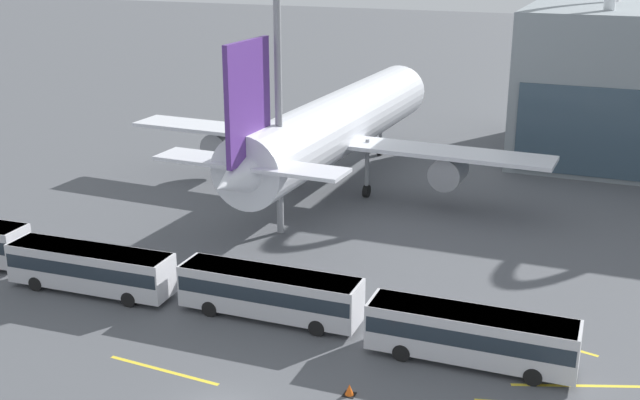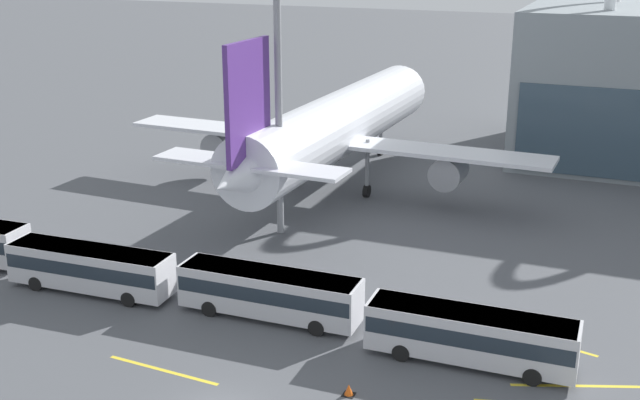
% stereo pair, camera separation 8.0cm
% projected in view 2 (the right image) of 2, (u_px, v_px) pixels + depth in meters
% --- Properties ---
extents(airliner_at_gate_near, '(40.04, 42.46, 15.49)m').
position_uv_depth(airliner_at_gate_near, '(334.00, 127.00, 72.93)').
color(airliner_at_gate_near, silver).
rests_on(airliner_at_gate_near, ground_plane).
extents(shuttle_bus_1, '(11.57, 3.03, 3.01)m').
position_uv_depth(shuttle_bus_1, '(90.00, 266.00, 52.68)').
color(shuttle_bus_1, silver).
rests_on(shuttle_bus_1, ground_plane).
extents(shuttle_bus_2, '(11.51, 2.78, 3.01)m').
position_uv_depth(shuttle_bus_2, '(269.00, 291.00, 49.05)').
color(shuttle_bus_2, silver).
rests_on(shuttle_bus_2, ground_plane).
extents(shuttle_bus_3, '(11.51, 2.79, 3.01)m').
position_uv_depth(shuttle_bus_3, '(470.00, 333.00, 43.82)').
color(shuttle_bus_3, silver).
rests_on(shuttle_bus_3, ground_plane).
extents(lane_stripe_0, '(10.12, 3.91, 0.01)m').
position_uv_depth(lane_stripe_0, '(613.00, 386.00, 41.99)').
color(lane_stripe_0, yellow).
rests_on(lane_stripe_0, ground_plane).
extents(lane_stripe_1, '(7.02, 0.64, 0.01)m').
position_uv_depth(lane_stripe_1, '(163.00, 370.00, 43.56)').
color(lane_stripe_1, yellow).
rests_on(lane_stripe_1, ground_plane).
extents(lane_stripe_3, '(7.64, 2.08, 0.01)m').
position_uv_depth(lane_stripe_3, '(532.00, 337.00, 47.12)').
color(lane_stripe_3, yellow).
rests_on(lane_stripe_3, ground_plane).
extents(traffic_cone_2, '(0.63, 0.63, 0.61)m').
position_uv_depth(traffic_cone_2, '(349.00, 390.00, 41.14)').
color(traffic_cone_2, black).
rests_on(traffic_cone_2, ground_plane).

